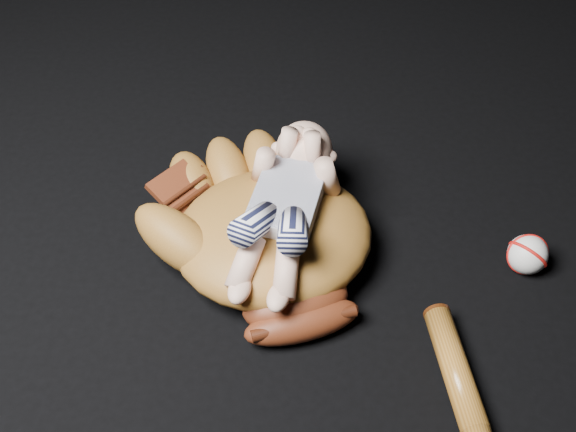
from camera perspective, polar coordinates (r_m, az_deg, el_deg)
The scene contains 3 objects.
baseball_glove at distance 1.15m, azimuth -1.21°, elevation -1.02°, with size 0.40×0.45×0.14m, color brown, non-canonical shape.
newborn_baby at distance 1.10m, azimuth -0.44°, elevation 0.70°, with size 0.16×0.36×0.15m, color #D9A68C, non-canonical shape.
baseball at distance 1.22m, azimuth 18.41°, elevation -2.90°, with size 0.06×0.06×0.06m, color silver.
Camera 1 is at (-0.03, -0.59, 0.91)m, focal length 45.00 mm.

